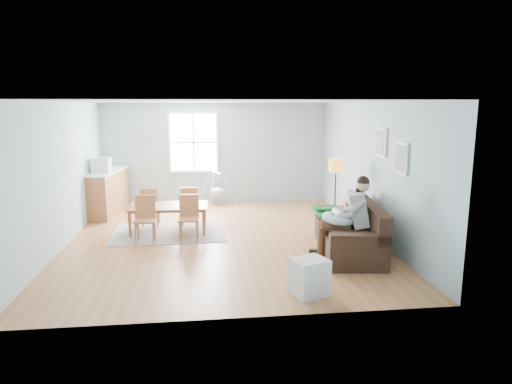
{
  "coord_description": "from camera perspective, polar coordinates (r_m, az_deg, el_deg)",
  "views": [
    {
      "loc": [
        -0.37,
        -8.82,
        2.64
      ],
      "look_at": [
        0.63,
        -0.33,
        1.0
      ],
      "focal_mm": 32.0,
      "sensor_mm": 36.0,
      "label": 1
    }
  ],
  "objects": [
    {
      "name": "storage_cube",
      "position": [
        6.56,
        6.61,
        -10.49
      ],
      "size": [
        0.58,
        0.55,
        0.52
      ],
      "color": "silver",
      "rests_on": "room"
    },
    {
      "name": "green_throw",
      "position": [
        9.13,
        10.54,
        -2.4
      ],
      "size": [
        1.06,
        0.93,
        0.04
      ],
      "primitive_type": "cube",
      "rotation": [
        0.0,
        0.0,
        -0.05
      ],
      "color": "#166126",
      "rests_on": "sofa"
    },
    {
      "name": "floor_lamp",
      "position": [
        9.7,
        9.96,
        2.55
      ],
      "size": [
        0.31,
        0.31,
        1.53
      ],
      "color": "black",
      "rests_on": "room"
    },
    {
      "name": "chair_nw",
      "position": [
        10.28,
        -13.09,
        -1.55
      ],
      "size": [
        0.39,
        0.39,
        0.86
      ],
      "color": "#9E6436",
      "rests_on": "rug"
    },
    {
      "name": "baby_swing",
      "position": [
        12.14,
        -4.89,
        0.17
      ],
      "size": [
        1.14,
        1.15,
        0.88
      ],
      "color": "silver",
      "rests_on": "room"
    },
    {
      "name": "chair_se",
      "position": [
        9.11,
        -8.4,
        -2.82
      ],
      "size": [
        0.42,
        0.42,
        0.89
      ],
      "color": "#9E6436",
      "rests_on": "rug"
    },
    {
      "name": "father",
      "position": [
        8.05,
        11.42,
        -2.73
      ],
      "size": [
        1.07,
        0.61,
        1.45
      ],
      "color": "gray",
      "rests_on": "sofa"
    },
    {
      "name": "pictures",
      "position": [
        8.5,
        16.5,
        5.08
      ],
      "size": [
        0.05,
        1.34,
        0.74
      ],
      "color": "white",
      "rests_on": "room"
    },
    {
      "name": "toddler",
      "position": [
        8.58,
        11.17,
        -2.02
      ],
      "size": [
        0.57,
        0.33,
        0.87
      ],
      "color": "white",
      "rests_on": "sofa"
    },
    {
      "name": "window",
      "position": [
        12.33,
        -7.82,
        6.15
      ],
      "size": [
        1.32,
        0.08,
        1.62
      ],
      "color": "white",
      "rests_on": "room"
    },
    {
      "name": "monitor",
      "position": [
        11.29,
        -18.75,
        3.23
      ],
      "size": [
        0.39,
        0.37,
        0.35
      ],
      "color": "silver",
      "rests_on": "counter"
    },
    {
      "name": "room",
      "position": [
        8.83,
        -4.38,
        9.41
      ],
      "size": [
        8.4,
        9.4,
        3.9
      ],
      "color": "#905E33"
    },
    {
      "name": "chair_ne",
      "position": [
        10.23,
        -8.36,
        -1.43
      ],
      "size": [
        0.43,
        0.43,
        0.86
      ],
      "color": "#9E6436",
      "rests_on": "rug"
    },
    {
      "name": "sofa",
      "position": [
        8.5,
        11.87,
        -5.22
      ],
      "size": [
        1.26,
        2.35,
        0.91
      ],
      "color": "black",
      "rests_on": "room"
    },
    {
      "name": "beige_pillow",
      "position": [
        8.98,
        12.78,
        -1.08
      ],
      "size": [
        0.27,
        0.56,
        0.54
      ],
      "primitive_type": "cube",
      "rotation": [
        0.0,
        0.0,
        -0.23
      ],
      "color": "tan",
      "rests_on": "sofa"
    },
    {
      "name": "rug",
      "position": [
        9.8,
        -10.79,
        -4.93
      ],
      "size": [
        2.37,
        1.82,
        0.01
      ],
      "primitive_type": "cube",
      "rotation": [
        0.0,
        0.0,
        0.02
      ],
      "color": "gray",
      "rests_on": "room"
    },
    {
      "name": "chair_sw",
      "position": [
        9.15,
        -13.68,
        -2.92
      ],
      "size": [
        0.41,
        0.41,
        0.9
      ],
      "color": "#9E6436",
      "rests_on": "rug"
    },
    {
      "name": "counter",
      "position": [
        11.75,
        -18.05,
        0.05
      ],
      "size": [
        0.78,
        1.98,
        1.08
      ],
      "color": "brown",
      "rests_on": "room"
    },
    {
      "name": "nursing_pillow",
      "position": [
        8.04,
        10.21,
        -3.3
      ],
      "size": [
        0.59,
        0.57,
        0.23
      ],
      "primitive_type": "torus",
      "rotation": [
        0.0,
        0.14,
        -0.03
      ],
      "color": "#ABC0D5",
      "rests_on": "father"
    },
    {
      "name": "infant",
      "position": [
        8.05,
        10.17,
        -2.57
      ],
      "size": [
        0.15,
        0.4,
        0.15
      ],
      "color": "silver",
      "rests_on": "nursing_pillow"
    },
    {
      "name": "dining_table",
      "position": [
        9.73,
        -10.85,
        -3.33
      ],
      "size": [
        1.67,
        0.97,
        0.58
      ],
      "primitive_type": "imported",
      "rotation": [
        0.0,
        0.0,
        -0.03
      ],
      "color": "brown",
      "rests_on": "rug"
    },
    {
      "name": "wall_plates",
      "position": [
        12.43,
        -14.37,
        6.79
      ],
      "size": [
        0.67,
        0.02,
        0.66
      ],
      "color": "#8B9CA7",
      "rests_on": "room"
    }
  ]
}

